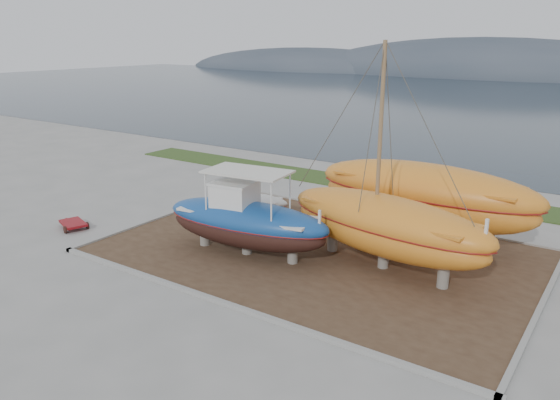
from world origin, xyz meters
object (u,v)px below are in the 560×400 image
Objects in this scene: white_dinghy at (249,206)px; orange_bare_hull at (424,203)px; blue_caique at (246,213)px; orange_sailboat at (389,160)px; red_trailer at (73,225)px.

white_dinghy is 0.40× the size of orange_bare_hull.
blue_caique is 1.84× the size of white_dinghy.
orange_sailboat reaches higher than white_dinghy.
white_dinghy is 0.45× the size of orange_sailboat.
orange_bare_hull is 17.01m from red_trailer.
red_trailer is at bearing -154.35° from orange_sailboat.
white_dinghy is 8.79m from red_trailer.
orange_bare_hull is at bearing -0.83° from white_dinghy.
orange_bare_hull is 4.53× the size of red_trailer.
blue_caique is 3.30× the size of red_trailer.
red_trailer is (-6.26, -6.14, -0.52)m from white_dinghy.
orange_sailboat is at bearing -28.38° from white_dinghy.
red_trailer is (-14.70, -4.12, -4.37)m from orange_sailboat.
red_trailer is at bearing -173.53° from blue_caique.
orange_sailboat reaches higher than blue_caique.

